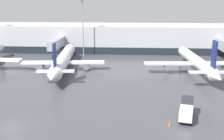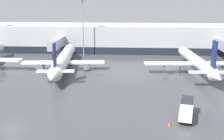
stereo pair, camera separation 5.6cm
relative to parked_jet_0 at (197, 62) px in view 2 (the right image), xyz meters
The scene contains 8 objects.
ground_plane 46.59m from the parked_jet_0, 136.45° to the right, with size 320.00×320.00×0.00m, color #424449.
terminal_building 44.89m from the parked_jet_0, 138.32° to the left, with size 160.00×30.10×9.00m.
parked_jet_0 is the anchor object (origin of this frame).
parked_jet_2 33.63m from the parked_jet_0, behind, with size 21.38×36.83×9.09m.
service_truck_0 28.09m from the parked_jet_0, 105.55° to the right, with size 3.27×6.22×2.91m.
traffic_cone_1 3.35m from the parked_jet_0, ahead, with size 0.50×0.50×0.69m.
traffic_cone_2 31.72m from the parked_jet_0, 109.33° to the right, with size 0.43×0.43×0.77m.
apron_light_mast_6 37.91m from the parked_jet_0, 149.30° to the left, with size 1.80×1.80×18.25m.
Camera 2 is at (17.12, -36.39, 18.65)m, focal length 45.00 mm.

